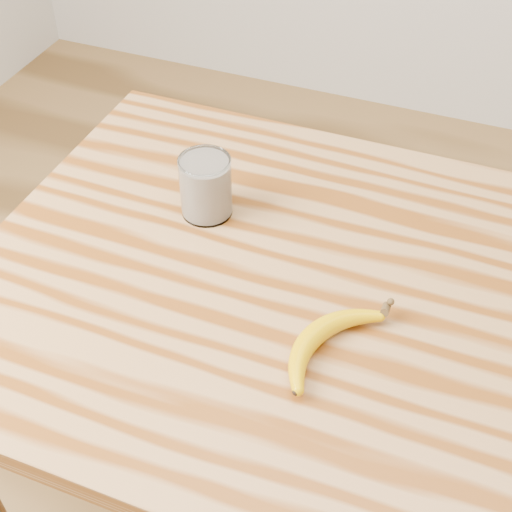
% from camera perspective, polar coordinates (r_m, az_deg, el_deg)
% --- Properties ---
extents(room, '(4.04, 4.04, 2.70)m').
position_cam_1_polar(room, '(0.79, 12.32, 19.07)').
color(room, olive).
rests_on(room, ground).
extents(table, '(1.20, 0.80, 0.90)m').
position_cam_1_polar(table, '(1.15, 8.01, -8.07)').
color(table, '#A17241').
rests_on(table, ground).
extents(smoothie_glass, '(0.08, 0.08, 0.11)m').
position_cam_1_polar(smoothie_glass, '(1.16, -4.04, 5.56)').
color(smoothie_glass, white).
rests_on(smoothie_glass, table).
extents(banana, '(0.19, 0.27, 0.03)m').
position_cam_1_polar(banana, '(0.98, 4.76, -6.20)').
color(banana, '#D5A000').
rests_on(banana, table).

